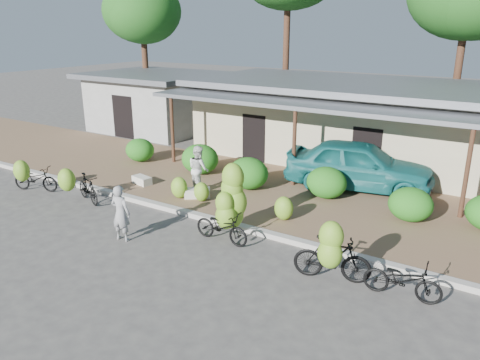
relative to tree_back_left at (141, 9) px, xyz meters
The scene contains 24 objects.
ground 20.04m from the tree_back_left, 43.77° to the right, with size 100.00×100.00×0.00m, color #484542.
sidewalk 17.17m from the tree_back_left, 30.66° to the right, with size 60.00×6.00×0.12m, color brown.
curb 18.77m from the tree_back_left, 39.07° to the right, with size 60.00×0.25×0.15m, color #A8A399.
shop_main 14.66m from the tree_back_left, ahead, with size 13.00×8.50×3.35m.
shop_grey 5.96m from the tree_back_left, 38.29° to the right, with size 7.00×6.00×3.15m.
tree_back_left is the anchor object (origin of this frame).
hedge_0 11.87m from the tree_back_left, 48.41° to the right, with size 1.25×1.12×0.97m, color #225E15.
hedge_1 13.92m from the tree_back_left, 37.56° to the right, with size 1.48×1.33×1.15m, color #225E15.
hedge_2 16.10m from the tree_back_left, 33.27° to the right, with size 1.44×1.29×1.12m, color #225E15.
hedge_3 18.00m from the tree_back_left, 26.58° to the right, with size 1.35×1.21×1.05m, color #225E15.
hedge_4 20.64m from the tree_back_left, 24.16° to the right, with size 1.29×1.16×1.01m, color #225E15.
bike_far_left 15.02m from the tree_back_left, 63.38° to the right, with size 1.79×1.43×1.31m.
bike_left 15.94m from the tree_back_left, 54.87° to the right, with size 1.63×1.35×1.28m.
bike_center 19.17m from the tree_back_left, 39.88° to the right, with size 1.68×1.16×2.10m.
bike_right 22.17m from the tree_back_left, 35.73° to the right, with size 1.85×1.34×1.71m.
bike_far_right 23.31m from the tree_back_left, 32.93° to the right, with size 1.70×0.71×0.87m.
loose_banana_a 16.28m from the tree_back_left, 42.79° to the right, with size 0.58×0.49×0.73m, color #75A629.
loose_banana_b 16.77m from the tree_back_left, 40.38° to the right, with size 0.52×0.44×0.65m, color #75A629.
loose_banana_c 18.95m from the tree_back_left, 34.02° to the right, with size 0.58×0.49×0.72m, color #75A629.
sack_near 16.47m from the tree_back_left, 40.59° to the right, with size 0.85×0.40×0.30m, color beige.
sack_far 14.77m from the tree_back_left, 47.63° to the right, with size 0.75×0.38×0.28m, color beige.
vendor 18.70m from the tree_back_left, 48.97° to the right, with size 0.57×0.38×1.58m, color gray.
bystander 15.73m from the tree_back_left, 39.89° to the right, with size 0.80×0.62×1.64m, color silver.
teal_van 17.80m from the tree_back_left, 21.18° to the right, with size 2.03×5.05×1.72m, color #166566.
Camera 1 is at (7.02, -8.44, 5.61)m, focal length 35.00 mm.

